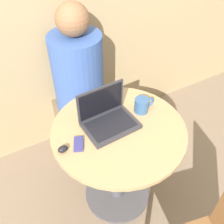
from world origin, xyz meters
TOP-DOWN VIEW (x-y plane):
  - ground_plane at (0.00, 0.00)m, footprint 12.00×12.00m
  - round_table at (0.00, 0.00)m, footprint 0.80×0.80m
  - laptop at (-0.04, 0.07)m, footprint 0.32×0.24m
  - cell_phone at (-0.26, -0.00)m, footprint 0.09×0.11m
  - computer_mouse at (-0.35, -0.00)m, footprint 0.06×0.04m
  - coffee_cup at (0.21, 0.07)m, footprint 0.14×0.09m
  - person_seated at (0.00, 0.68)m, footprint 0.41×0.60m

SIDE VIEW (x-z plane):
  - ground_plane at x=0.00m, z-range 0.00..0.00m
  - round_table at x=0.00m, z-range 0.14..0.87m
  - person_seated at x=0.00m, z-range -0.11..1.16m
  - cell_phone at x=-0.26m, z-range 0.73..0.74m
  - computer_mouse at x=-0.35m, z-range 0.73..0.76m
  - coffee_cup at x=0.21m, z-range 0.73..0.82m
  - laptop at x=-0.04m, z-range 0.66..0.89m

